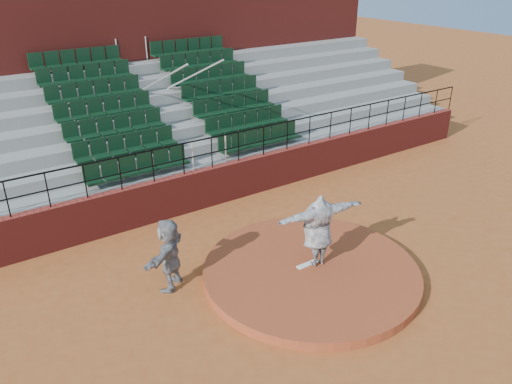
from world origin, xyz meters
The scene contains 9 objects.
ground centered at (0.00, 0.00, 0.00)m, with size 90.00×90.00×0.00m, color #A55425.
pitchers_mound centered at (0.00, 0.00, 0.12)m, with size 5.50×5.50×0.25m, color #9B4222.
pitching_rubber centered at (0.00, 0.15, 0.27)m, with size 0.60×0.15×0.03m, color white.
boundary_wall centered at (0.00, 5.00, 0.65)m, with size 24.00×0.30×1.30m, color maroon.
wall_railing centered at (0.00, 5.00, 2.03)m, with size 24.04×0.05×1.03m.
seating_deck centered at (0.00, 8.65, 1.44)m, with size 24.00×5.97×4.63m.
press_box_facade centered at (0.00, 12.60, 3.55)m, with size 24.00×3.00×7.10m, color maroon.
pitcher centered at (0.23, 0.09, 1.23)m, with size 2.40×0.65×1.96m, color black.
fielder centered at (-3.14, 1.60, 0.93)m, with size 1.72×0.55×1.86m, color black.
Camera 1 is at (-7.12, -8.03, 7.41)m, focal length 35.00 mm.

